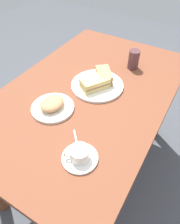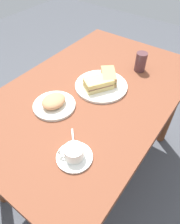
% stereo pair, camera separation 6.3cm
% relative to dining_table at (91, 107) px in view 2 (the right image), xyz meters
% --- Properties ---
extents(ground_plane, '(6.00, 6.00, 0.00)m').
position_rel_dining_table_xyz_m(ground_plane, '(0.00, 0.00, -0.63)').
color(ground_plane, '#45474E').
extents(dining_table, '(1.29, 0.82, 0.75)m').
position_rel_dining_table_xyz_m(dining_table, '(0.00, 0.00, 0.00)').
color(dining_table, brown).
rests_on(dining_table, ground_plane).
extents(sandwich_plate, '(0.28, 0.28, 0.01)m').
position_rel_dining_table_xyz_m(sandwich_plate, '(0.05, -0.03, 0.13)').
color(sandwich_plate, white).
rests_on(sandwich_plate, dining_table).
extents(sandwich_front, '(0.17, 0.15, 0.06)m').
position_rel_dining_table_xyz_m(sandwich_front, '(0.02, -0.03, 0.16)').
color(sandwich_front, '#D8BF75').
rests_on(sandwich_front, sandwich_plate).
extents(sandwich_back, '(0.15, 0.14, 0.06)m').
position_rel_dining_table_xyz_m(sandwich_back, '(0.11, -0.04, 0.16)').
color(sandwich_back, '#AD8551').
rests_on(sandwich_back, sandwich_plate).
extents(coffee_saucer, '(0.14, 0.14, 0.01)m').
position_rel_dining_table_xyz_m(coffee_saucer, '(-0.38, -0.19, 0.13)').
color(coffee_saucer, white).
rests_on(coffee_saucer, dining_table).
extents(coffee_cup, '(0.08, 0.09, 0.05)m').
position_rel_dining_table_xyz_m(coffee_cup, '(-0.38, -0.19, 0.16)').
color(coffee_cup, white).
rests_on(coffee_cup, coffee_saucer).
extents(spoon, '(0.08, 0.08, 0.01)m').
position_rel_dining_table_xyz_m(spoon, '(-0.33, -0.14, 0.13)').
color(spoon, silver).
rests_on(spoon, coffee_saucer).
extents(side_plate, '(0.21, 0.21, 0.01)m').
position_rel_dining_table_xyz_m(side_plate, '(-0.21, 0.07, 0.13)').
color(side_plate, white).
rests_on(side_plate, dining_table).
extents(side_food_pile, '(0.12, 0.10, 0.04)m').
position_rel_dining_table_xyz_m(side_food_pile, '(-0.21, 0.07, 0.16)').
color(side_food_pile, tan).
rests_on(side_food_pile, side_plate).
extents(drinking_glass, '(0.06, 0.06, 0.11)m').
position_rel_dining_table_xyz_m(drinking_glass, '(0.32, -0.12, 0.18)').
color(drinking_glass, '#523234').
rests_on(drinking_glass, dining_table).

